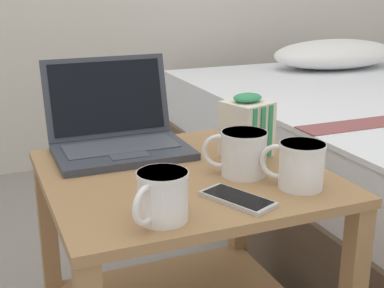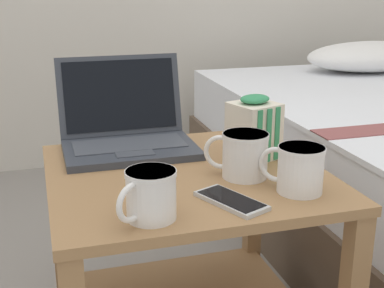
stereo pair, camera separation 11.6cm
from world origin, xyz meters
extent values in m
ellipsoid|color=white|center=(1.23, 1.10, 0.58)|extent=(0.66, 0.36, 0.14)
cube|color=#997047|center=(0.00, 0.00, 0.51)|extent=(0.62, 0.59, 0.02)
cube|color=#997047|center=(-0.28, 0.27, 0.25)|extent=(0.04, 0.04, 0.50)
cube|color=#997047|center=(0.28, 0.27, 0.25)|extent=(0.04, 0.04, 0.50)
cube|color=#333842|center=(-0.10, 0.17, 0.53)|extent=(0.33, 0.22, 0.02)
cube|color=#424751|center=(-0.10, 0.18, 0.54)|extent=(0.28, 0.12, 0.00)
cube|color=#424751|center=(-0.10, 0.11, 0.54)|extent=(0.09, 0.05, 0.00)
cube|color=#333842|center=(-0.10, 0.31, 0.64)|extent=(0.33, 0.06, 0.21)
cube|color=black|center=(-0.10, 0.30, 0.64)|extent=(0.30, 0.05, 0.18)
cube|color=blue|center=(0.00, 0.30, 0.59)|extent=(0.04, 0.01, 0.03)
cube|color=orange|center=(-0.03, 0.30, 0.61)|extent=(0.05, 0.01, 0.04)
cube|color=silver|center=(-0.06, 0.30, 0.61)|extent=(0.03, 0.01, 0.03)
cube|color=red|center=(-0.11, 0.31, 0.63)|extent=(0.03, 0.01, 0.04)
cylinder|color=white|center=(-0.13, -0.22, 0.56)|extent=(0.09, 0.09, 0.09)
cylinder|color=silver|center=(-0.13, -0.22, 0.61)|extent=(0.10, 0.10, 0.01)
cylinder|color=black|center=(-0.13, -0.22, 0.60)|extent=(0.08, 0.08, 0.01)
torus|color=white|center=(-0.17, -0.25, 0.57)|extent=(0.07, 0.05, 0.07)
cylinder|color=white|center=(0.12, -0.07, 0.57)|extent=(0.10, 0.10, 0.10)
cylinder|color=silver|center=(0.12, -0.07, 0.61)|extent=(0.10, 0.10, 0.01)
cylinder|color=black|center=(0.12, -0.07, 0.60)|extent=(0.09, 0.09, 0.01)
torus|color=white|center=(0.07, -0.04, 0.57)|extent=(0.07, 0.05, 0.08)
cylinder|color=white|center=(0.19, -0.18, 0.57)|extent=(0.09, 0.09, 0.10)
cylinder|color=silver|center=(0.19, -0.18, 0.61)|extent=(0.10, 0.10, 0.01)
cylinder|color=black|center=(0.19, -0.18, 0.60)|extent=(0.09, 0.09, 0.01)
torus|color=white|center=(0.16, -0.14, 0.57)|extent=(0.06, 0.06, 0.08)
cube|color=silver|center=(0.19, 0.05, 0.59)|extent=(0.13, 0.13, 0.14)
cube|color=#338C59|center=(0.18, -0.01, 0.59)|extent=(0.01, 0.01, 0.13)
cube|color=#338C59|center=(0.20, 0.00, 0.59)|extent=(0.01, 0.01, 0.13)
cube|color=#338C59|center=(0.23, 0.01, 0.59)|extent=(0.01, 0.01, 0.13)
ellipsoid|color=#338C59|center=(0.19, 0.05, 0.66)|extent=(0.09, 0.08, 0.02)
cube|color=#B7BABC|center=(0.04, -0.20, 0.52)|extent=(0.12, 0.17, 0.01)
cube|color=black|center=(0.04, -0.20, 0.53)|extent=(0.11, 0.15, 0.00)
camera|label=1|loc=(-0.42, -1.07, 0.95)|focal=50.00mm
camera|label=2|loc=(-0.31, -1.10, 0.95)|focal=50.00mm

